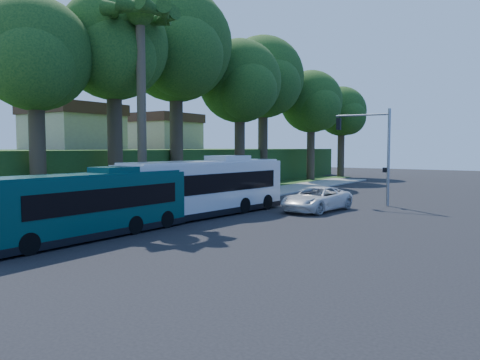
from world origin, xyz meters
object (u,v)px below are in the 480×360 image
Objects in this scene: teal_bus at (88,204)px; pickup at (317,199)px; bus_shelter at (138,186)px; white_bus at (208,186)px.

pickup is (5.01, 14.49, -0.80)m from teal_bus.
bus_shelter is 0.55× the size of pickup.
pickup is at bearing 72.52° from teal_bus.
white_bus reaches higher than pickup.
bus_shelter is at bearing 120.79° from teal_bus.
pickup is at bearing 40.61° from bus_shelter.
bus_shelter reaches higher than pickup.
teal_bus is at bearing -101.97° from pickup.
pickup is (4.80, 5.63, -1.00)m from white_bus.
teal_bus is at bearing -85.81° from white_bus.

